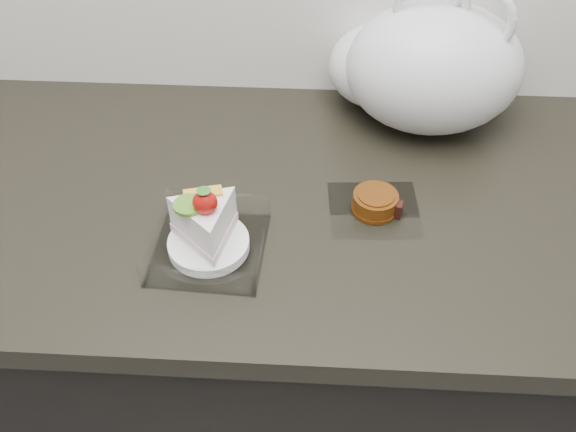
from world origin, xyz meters
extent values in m
cube|color=black|center=(0.00, 1.69, 0.43)|extent=(2.00, 0.60, 0.86)
cube|color=black|center=(0.00, 1.69, 0.88)|extent=(2.04, 0.64, 0.04)
cube|color=white|center=(-0.09, 1.56, 0.90)|extent=(0.17, 0.17, 0.00)
cylinder|color=white|center=(-0.09, 1.56, 0.91)|extent=(0.12, 0.12, 0.02)
ellipsoid|color=red|center=(-0.09, 1.55, 1.01)|extent=(0.03, 0.03, 0.04)
cone|color=#2D7223|center=(-0.09, 1.55, 1.02)|extent=(0.02, 0.02, 0.01)
cylinder|color=#52932A|center=(-0.11, 1.56, 0.99)|extent=(0.04, 0.04, 0.01)
cube|color=gold|center=(-0.09, 1.58, 0.99)|extent=(0.06, 0.03, 0.01)
cube|color=white|center=(0.16, 1.66, 0.90)|extent=(0.15, 0.14, 0.00)
cylinder|color=#5F2A0B|center=(0.16, 1.66, 0.92)|extent=(0.09, 0.09, 0.03)
cylinder|color=#5F2A0B|center=(0.16, 1.66, 0.90)|extent=(0.09, 0.09, 0.01)
cylinder|color=#5F2A0B|center=(0.16, 1.66, 0.93)|extent=(0.07, 0.07, 0.00)
cube|color=black|center=(0.19, 1.65, 0.91)|extent=(0.02, 0.02, 0.03)
ellipsoid|color=silver|center=(0.26, 1.90, 1.01)|extent=(0.35, 0.30, 0.23)
ellipsoid|color=silver|center=(0.17, 1.94, 0.99)|extent=(0.21, 0.20, 0.15)
torus|color=silver|center=(0.24, 1.90, 1.12)|extent=(0.13, 0.02, 0.12)
torus|color=silver|center=(0.31, 1.89, 1.11)|extent=(0.11, 0.06, 0.11)
camera|label=1|loc=(0.06, 0.92, 1.59)|focal=40.00mm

